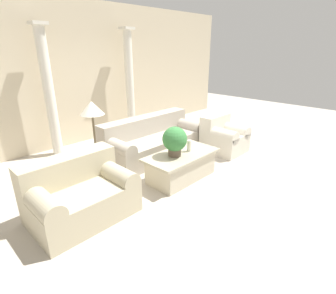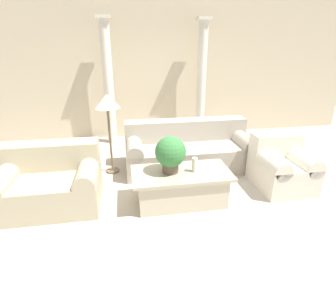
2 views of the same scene
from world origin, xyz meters
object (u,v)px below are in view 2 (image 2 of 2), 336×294
(coffee_table, at_px, (181,186))
(armchair, at_px, (281,165))
(sofa_long, at_px, (188,149))
(loveseat, at_px, (50,181))
(potted_plant, at_px, (170,153))
(floor_lamp, at_px, (107,106))

(coffee_table, distance_m, armchair, 1.66)
(sofa_long, xyz_separation_m, coffee_table, (-0.38, -1.14, -0.09))
(loveseat, relative_size, armchair, 1.58)
(potted_plant, relative_size, floor_lamp, 0.37)
(potted_plant, distance_m, floor_lamp, 1.46)
(coffee_table, bearing_deg, floor_lamp, 131.11)
(loveseat, relative_size, coffee_table, 0.98)
(coffee_table, height_order, potted_plant, potted_plant)
(loveseat, relative_size, floor_lamp, 0.98)
(armchair, bearing_deg, coffee_table, -172.81)
(floor_lamp, relative_size, armchair, 1.62)
(potted_plant, bearing_deg, armchair, 5.76)
(coffee_table, bearing_deg, armchair, 7.19)
(coffee_table, bearing_deg, sofa_long, 71.48)
(loveseat, relative_size, potted_plant, 2.63)
(floor_lamp, bearing_deg, loveseat, -132.87)
(coffee_table, distance_m, potted_plant, 0.53)
(sofa_long, xyz_separation_m, floor_lamp, (-1.37, -0.00, 0.85))
(loveseat, bearing_deg, coffee_table, -8.41)
(coffee_table, height_order, armchair, armchair)
(loveseat, bearing_deg, potted_plant, -8.25)
(loveseat, xyz_separation_m, armchair, (3.44, -0.06, 0.00))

